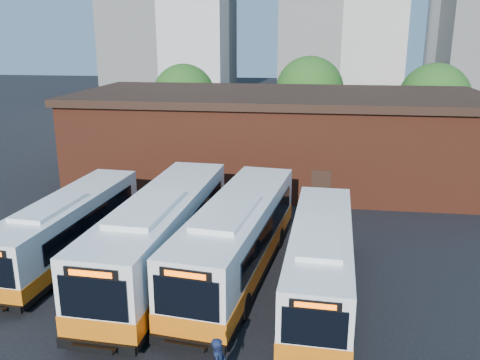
# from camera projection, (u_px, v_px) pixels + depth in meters

# --- Properties ---
(ground) EXTENTS (220.00, 220.00, 0.00)m
(ground) POSITION_uv_depth(u_px,v_px,m) (241.00, 329.00, 18.51)
(ground) COLOR black
(bus_west) EXTENTS (3.12, 11.51, 3.10)m
(bus_west) POSITION_uv_depth(u_px,v_px,m) (68.00, 230.00, 24.11)
(bus_west) COLOR white
(bus_west) RESTS_ON ground
(bus_midwest) EXTENTS (3.48, 13.68, 3.69)m
(bus_midwest) POSITION_uv_depth(u_px,v_px,m) (162.00, 238.00, 22.48)
(bus_midwest) COLOR white
(bus_midwest) RESTS_ON ground
(bus_mideast) EXTENTS (4.25, 13.22, 3.55)m
(bus_mideast) POSITION_uv_depth(u_px,v_px,m) (237.00, 241.00, 22.31)
(bus_mideast) COLOR white
(bus_mideast) RESTS_ON ground
(bus_east) EXTENTS (2.92, 11.64, 3.14)m
(bus_east) POSITION_uv_depth(u_px,v_px,m) (320.00, 263.00, 20.53)
(bus_east) COLOR white
(bus_east) RESTS_ON ground
(depot_building) EXTENTS (28.60, 12.60, 6.40)m
(depot_building) POSITION_uv_depth(u_px,v_px,m) (279.00, 136.00, 36.64)
(depot_building) COLOR #5F2716
(depot_building) RESTS_ON ground
(tree_west) EXTENTS (6.00, 6.00, 7.65)m
(tree_west) POSITION_uv_depth(u_px,v_px,m) (184.00, 95.00, 49.01)
(tree_west) COLOR #382314
(tree_west) RESTS_ON ground
(tree_mid) EXTENTS (6.56, 6.56, 8.36)m
(tree_mid) POSITION_uv_depth(u_px,v_px,m) (309.00, 90.00, 49.19)
(tree_mid) COLOR #382314
(tree_mid) RESTS_ON ground
(tree_east) EXTENTS (6.24, 6.24, 7.96)m
(tree_east) POSITION_uv_depth(u_px,v_px,m) (434.00, 99.00, 44.93)
(tree_east) COLOR #382314
(tree_east) RESTS_ON ground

